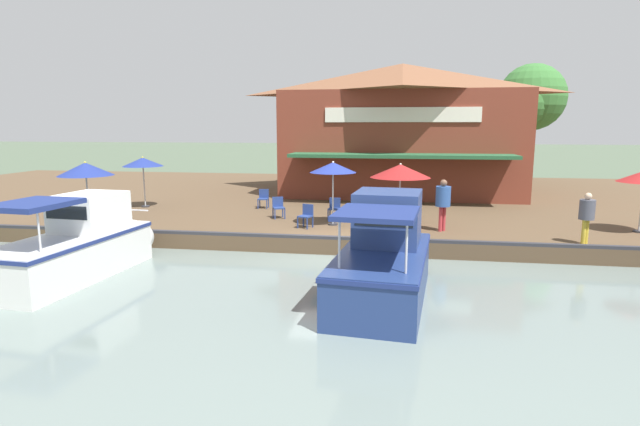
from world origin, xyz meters
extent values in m
plane|color=#4C5B47|center=(0.00, 0.00, 0.00)|extent=(220.00, 220.00, 0.00)
cube|color=brown|center=(-11.00, 0.00, 0.30)|extent=(22.00, 56.00, 0.60)
cube|color=#2D2D33|center=(-0.10, 0.00, 0.65)|extent=(0.20, 50.40, 0.10)
cube|color=brown|center=(-13.14, 2.19, 3.31)|extent=(8.80, 12.26, 5.42)
pyramid|color=brown|center=(-13.14, 2.19, 6.85)|extent=(9.24, 12.88, 1.66)
cube|color=#235633|center=(-7.84, 2.19, 2.90)|extent=(1.80, 10.42, 0.16)
cube|color=silver|center=(-8.70, 2.19, 4.80)|extent=(0.08, 7.36, 0.70)
cylinder|color=#B7B7B7|center=(-2.46, -0.27, 1.71)|extent=(0.06, 0.06, 2.22)
cylinder|color=#2D2D33|center=(-2.46, -0.27, 0.63)|extent=(0.36, 0.36, 0.06)
cone|color=navy|center=(-2.46, -0.27, 2.76)|extent=(1.71, 1.71, 0.37)
cone|color=white|center=(-2.46, -0.27, 2.78)|extent=(1.06, 1.06, 0.30)
sphere|color=white|center=(-2.46, -0.27, 2.95)|extent=(0.08, 0.08, 0.08)
cylinder|color=#B7B7B7|center=(-5.32, -9.34, 1.66)|extent=(0.06, 0.06, 2.12)
cylinder|color=#2D2D33|center=(-5.32, -9.34, 0.63)|extent=(0.36, 0.36, 0.06)
cone|color=navy|center=(-5.32, -9.34, 2.66)|extent=(1.80, 1.80, 0.40)
cone|color=yellow|center=(-5.32, -9.34, 2.68)|extent=(1.12, 1.12, 0.32)
sphere|color=yellow|center=(-5.32, -9.34, 2.86)|extent=(0.08, 0.08, 0.08)
cylinder|color=#B7B7B7|center=(-2.94, 2.18, 1.65)|extent=(0.06, 0.06, 2.10)
cylinder|color=#2D2D33|center=(-2.94, 2.18, 0.63)|extent=(0.36, 0.36, 0.06)
cone|color=maroon|center=(-2.94, 2.18, 2.63)|extent=(2.23, 2.23, 0.49)
cone|color=white|center=(-2.94, 2.18, 2.65)|extent=(1.39, 1.39, 0.39)
sphere|color=white|center=(-2.94, 2.18, 2.87)|extent=(0.08, 0.08, 0.08)
cylinder|color=#2D2D33|center=(-2.83, 10.48, 0.63)|extent=(0.36, 0.36, 0.06)
cylinder|color=#B7B7B7|center=(-1.53, -9.63, 1.66)|extent=(0.06, 0.06, 2.13)
cylinder|color=#2D2D33|center=(-1.53, -9.63, 0.63)|extent=(0.36, 0.36, 0.06)
cone|color=navy|center=(-1.53, -9.63, 2.65)|extent=(2.03, 2.03, 0.50)
cone|color=yellow|center=(-1.53, -9.63, 2.67)|extent=(1.26, 1.26, 0.40)
sphere|color=yellow|center=(-1.53, -9.63, 2.90)|extent=(0.08, 0.08, 0.08)
cube|color=navy|center=(-5.62, -3.67, 0.81)|extent=(0.04, 0.04, 0.42)
cube|color=navy|center=(-5.59, -4.07, 0.81)|extent=(0.04, 0.04, 0.42)
cube|color=navy|center=(-6.01, -3.70, 0.81)|extent=(0.04, 0.04, 0.42)
cube|color=navy|center=(-5.98, -4.10, 0.81)|extent=(0.04, 0.04, 0.42)
cube|color=navy|center=(-5.80, -3.88, 1.03)|extent=(0.47, 0.47, 0.05)
cube|color=navy|center=(-6.00, -3.90, 1.25)|extent=(0.07, 0.44, 0.40)
cube|color=navy|center=(-1.51, -1.08, 0.81)|extent=(0.05, 0.05, 0.42)
cube|color=navy|center=(-1.64, -1.45, 0.81)|extent=(0.05, 0.05, 0.42)
cube|color=navy|center=(-1.88, -0.94, 0.81)|extent=(0.05, 0.05, 0.42)
cube|color=navy|center=(-2.02, -1.32, 0.81)|extent=(0.05, 0.05, 0.42)
cube|color=navy|center=(-1.76, -1.20, 1.03)|extent=(0.57, 0.57, 0.05)
cube|color=navy|center=(-1.95, -1.13, 1.25)|extent=(0.19, 0.43, 0.40)
cube|color=navy|center=(-2.41, 1.91, 0.81)|extent=(0.05, 0.05, 0.42)
cube|color=navy|center=(-2.30, 1.52, 0.81)|extent=(0.05, 0.05, 0.42)
cube|color=navy|center=(-2.79, 1.79, 0.81)|extent=(0.05, 0.05, 0.42)
cube|color=navy|center=(-2.68, 1.41, 0.81)|extent=(0.05, 0.05, 0.42)
cube|color=navy|center=(-2.54, 1.66, 1.03)|extent=(0.55, 0.55, 0.05)
cube|color=navy|center=(-2.74, 1.60, 1.25)|extent=(0.16, 0.43, 0.40)
cube|color=navy|center=(-3.36, -0.18, 0.81)|extent=(0.04, 0.04, 0.42)
cube|color=navy|center=(-3.38, -0.58, 0.81)|extent=(0.04, 0.04, 0.42)
cube|color=navy|center=(-3.75, -0.16, 0.81)|extent=(0.04, 0.04, 0.42)
cube|color=navy|center=(-3.78, -0.56, 0.81)|extent=(0.04, 0.04, 0.42)
cube|color=navy|center=(-3.57, -0.37, 1.03)|extent=(0.46, 0.46, 0.05)
cube|color=navy|center=(-3.77, -0.36, 1.25)|extent=(0.06, 0.44, 0.40)
cube|color=navy|center=(-3.38, -2.33, 0.81)|extent=(0.05, 0.05, 0.42)
cube|color=navy|center=(-3.21, -2.69, 0.81)|extent=(0.05, 0.05, 0.42)
cube|color=navy|center=(-3.74, -2.50, 0.81)|extent=(0.05, 0.05, 0.42)
cube|color=navy|center=(-3.57, -2.86, 0.81)|extent=(0.05, 0.05, 0.42)
cube|color=navy|center=(-3.47, -2.60, 1.03)|extent=(0.59, 0.59, 0.05)
cube|color=navy|center=(-3.65, -2.68, 1.25)|extent=(0.22, 0.42, 0.40)
cylinder|color=gold|center=(-0.69, 8.00, 0.99)|extent=(0.13, 0.13, 0.79)
cylinder|color=gold|center=(-0.58, 7.89, 0.99)|extent=(0.13, 0.13, 0.79)
cylinder|color=#4C4C56|center=(-0.63, 7.95, 1.70)|extent=(0.46, 0.46, 0.63)
sphere|color=#DBB28E|center=(-0.63, 7.95, 2.12)|extent=(0.21, 0.21, 0.21)
cylinder|color=#B23338|center=(-2.03, 3.74, 1.04)|extent=(0.13, 0.13, 0.89)
cylinder|color=#B23338|center=(-1.90, 3.62, 1.04)|extent=(0.13, 0.13, 0.89)
cylinder|color=#2D5193|center=(-1.97, 3.68, 1.84)|extent=(0.52, 0.52, 0.70)
sphere|color=brown|center=(-1.97, 3.68, 2.31)|extent=(0.24, 0.24, 0.24)
cube|color=white|center=(3.61, -6.77, 0.68)|extent=(5.04, 2.25, 1.20)
ellipsoid|color=white|center=(1.16, -6.57, 0.68)|extent=(1.87, 1.90, 1.20)
cube|color=navy|center=(3.61, -6.77, 1.20)|extent=(5.10, 2.29, 0.10)
cube|color=white|center=(2.74, -6.70, 1.81)|extent=(1.97, 1.63, 1.06)
cube|color=black|center=(3.65, -6.78, 1.95)|extent=(0.17, 1.30, 0.37)
cube|color=navy|center=(4.76, -6.87, 2.34)|extent=(2.06, 1.73, 0.13)
cylinder|color=silver|center=(5.39, -6.27, 1.81)|extent=(0.05, 0.05, 1.05)
cylinder|color=silver|center=(0.96, -6.56, 1.58)|extent=(0.16, 1.48, 0.04)
cube|color=navy|center=(4.01, 1.79, 0.68)|extent=(4.93, 2.47, 1.20)
ellipsoid|color=navy|center=(1.65, 2.03, 0.68)|extent=(1.86, 2.06, 1.20)
cube|color=navy|center=(4.01, 1.79, 1.20)|extent=(4.99, 2.52, 0.10)
cube|color=navy|center=(3.18, 1.87, 1.96)|extent=(1.78, 1.76, 1.36)
cube|color=black|center=(3.97, 1.79, 2.13)|extent=(0.20, 1.40, 0.47)
cube|color=navy|center=(5.12, 1.67, 2.41)|extent=(2.04, 1.88, 0.11)
cylinder|color=silver|center=(5.75, 2.31, 1.85)|extent=(0.05, 0.05, 1.13)
cylinder|color=silver|center=(5.61, 0.92, 1.85)|extent=(0.05, 0.05, 1.13)
cylinder|color=brown|center=(-19.59, 10.66, 2.56)|extent=(0.40, 0.40, 3.91)
sphere|color=#387033|center=(-19.59, 10.66, 6.14)|extent=(4.33, 4.33, 4.33)
sphere|color=#387033|center=(-18.73, 10.01, 5.70)|extent=(3.03, 3.03, 3.03)
cylinder|color=brown|center=(-15.26, 4.76, 2.02)|extent=(0.46, 0.46, 2.84)
sphere|color=#2D6028|center=(-15.26, 4.76, 5.07)|extent=(4.35, 4.35, 4.35)
sphere|color=#2D6028|center=(-14.39, 4.11, 4.64)|extent=(3.05, 3.05, 3.05)
camera|label=1|loc=(15.76, 2.11, 4.26)|focal=28.00mm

